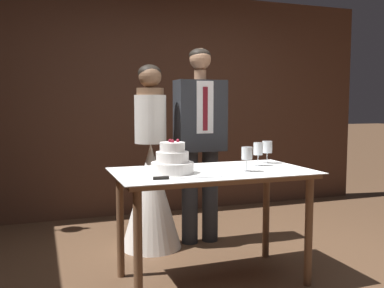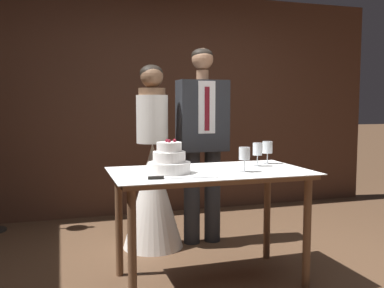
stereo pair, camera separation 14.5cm
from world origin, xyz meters
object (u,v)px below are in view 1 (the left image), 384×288
wine_glass_near (247,155)px  cake_knife (175,178)px  cake_table (212,184)px  wine_glass_middle (267,148)px  tiered_cake (172,161)px  wine_glass_far (258,150)px  bride (151,182)px  groom (200,135)px

wine_glass_near → cake_knife: bearing=-168.2°
cake_table → cake_knife: cake_knife is taller
cake_table → wine_glass_middle: size_ratio=7.87×
tiered_cake → wine_glass_far: size_ratio=1.63×
wine_glass_near → wine_glass_middle: 0.47m
wine_glass_middle → wine_glass_far: bearing=-143.5°
cake_table → bride: bearing=105.1°
cake_knife → wine_glass_far: (0.78, 0.34, 0.12)m
wine_glass_near → wine_glass_far: wine_glass_far is taller
cake_table → wine_glass_far: size_ratio=7.81×
cake_table → bride: (-0.23, 0.87, -0.12)m
wine_glass_middle → tiered_cake: bearing=-165.8°
tiered_cake → cake_knife: tiered_cake is taller
wine_glass_far → bride: bride is taller
cake_table → groom: size_ratio=0.78×
wine_glass_far → bride: bearing=130.0°
wine_glass_middle → wine_glass_far: (-0.14, -0.10, 0.00)m
cake_knife → cake_table: bearing=40.3°
cake_table → wine_glass_near: 0.33m
wine_glass_middle → cake_knife: bearing=-154.1°
wine_glass_far → groom: (-0.18, 0.78, 0.06)m
bride → cake_table: bearing=-74.9°
wine_glass_near → bride: bride is taller
cake_knife → wine_glass_middle: (0.91, 0.44, 0.11)m
tiered_cake → cake_knife: size_ratio=0.64×
tiered_cake → cake_knife: 0.24m
wine_glass_near → bride: (-0.44, 1.00, -0.34)m
wine_glass_near → bride: bearing=113.9°
cake_knife → wine_glass_near: size_ratio=2.62×
cake_knife → bride: size_ratio=0.28×
wine_glass_far → wine_glass_near: bearing=-133.1°
cake_table → groom: bearing=74.9°
cake_knife → bride: 1.15m
cake_table → wine_glass_far: (0.42, 0.09, 0.22)m
cake_table → wine_glass_near: (0.21, -0.13, 0.22)m
tiered_cake → wine_glass_near: (0.51, -0.11, 0.04)m
cake_table → tiered_cake: 0.36m
cake_table → cake_knife: size_ratio=3.08×
cake_knife → wine_glass_middle: size_ratio=2.56×
cake_knife → tiered_cake: bearing=82.6°
groom → wine_glass_middle: bearing=-64.7°
wine_glass_middle → bride: bride is taller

